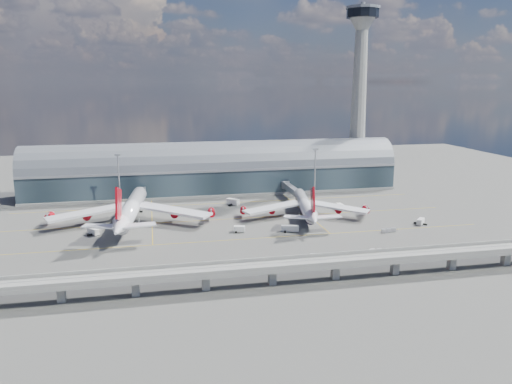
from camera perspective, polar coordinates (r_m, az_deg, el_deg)
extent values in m
plane|color=#474744|center=(203.55, -1.83, -4.56)|extent=(500.00, 500.00, 0.00)
cube|color=gold|center=(194.16, -1.31, -5.40)|extent=(200.00, 0.25, 0.01)
cube|color=gold|center=(222.48, -2.73, -3.08)|extent=(200.00, 0.25, 0.01)
cube|color=gold|center=(251.20, -3.83, -1.28)|extent=(200.00, 0.25, 0.01)
cube|color=gold|center=(229.55, -11.80, -2.84)|extent=(0.25, 80.00, 0.01)
cube|color=gold|center=(239.63, 5.18, -1.98)|extent=(0.25, 80.00, 0.01)
cube|color=#1D2931|center=(276.83, -4.67, 1.48)|extent=(200.00, 28.00, 14.00)
cylinder|color=slate|center=(275.59, -4.70, 2.91)|extent=(200.00, 28.00, 28.00)
cube|color=gray|center=(261.90, -4.31, 2.41)|extent=(200.00, 1.00, 1.20)
cube|color=gray|center=(278.12, -4.65, 0.18)|extent=(200.00, 30.00, 1.20)
cube|color=gray|center=(304.38, 11.30, 1.70)|extent=(18.00, 18.00, 8.00)
cone|color=gray|center=(299.61, 11.63, 9.43)|extent=(10.00, 10.00, 90.00)
cone|color=gray|center=(301.01, 12.05, 18.39)|extent=(16.00, 16.00, 8.00)
cylinder|color=black|center=(301.59, 12.09, 19.34)|extent=(18.00, 18.00, 5.00)
cylinder|color=slate|center=(301.98, 12.12, 19.90)|extent=(19.00, 19.00, 1.50)
cylinder|color=gray|center=(302.18, 12.13, 20.18)|extent=(2.40, 2.40, 3.00)
cube|color=gray|center=(150.82, 1.87, -8.55)|extent=(220.00, 8.50, 1.20)
cube|color=gray|center=(146.81, 2.25, -8.69)|extent=(220.00, 0.40, 1.20)
cube|color=gray|center=(154.07, 1.52, -7.65)|extent=(220.00, 0.40, 1.20)
cube|color=gray|center=(149.23, 2.01, -8.52)|extent=(220.00, 0.12, 0.12)
cube|color=gray|center=(151.95, 1.74, -8.12)|extent=(220.00, 0.12, 0.12)
cube|color=gray|center=(150.43, -21.36, -10.74)|extent=(2.20, 2.20, 5.00)
cube|color=gray|center=(148.26, -13.60, -10.54)|extent=(2.20, 2.20, 5.00)
cube|color=gray|center=(148.76, -5.76, -10.16)|extent=(2.20, 2.20, 5.00)
cube|color=gray|center=(151.92, 1.86, -9.61)|extent=(2.20, 2.20, 5.00)
cube|color=gray|center=(157.58, 9.03, -8.93)|extent=(2.20, 2.20, 5.00)
cube|color=gray|center=(165.47, 15.59, -8.19)|extent=(2.20, 2.20, 5.00)
cube|color=gray|center=(175.31, 21.45, -7.43)|extent=(2.20, 2.20, 5.00)
cube|color=gray|center=(186.77, 26.63, -6.70)|extent=(2.20, 2.20, 5.00)
cylinder|color=gray|center=(251.66, -15.38, 1.24)|extent=(0.70, 0.70, 25.00)
cube|color=gray|center=(249.60, -15.55, 4.10)|extent=(3.00, 0.40, 1.00)
cylinder|color=gray|center=(264.74, 6.76, 2.14)|extent=(0.70, 0.70, 25.00)
cube|color=gray|center=(262.78, 6.83, 4.86)|extent=(3.00, 0.40, 1.00)
cylinder|color=white|center=(220.86, -14.05, -1.80)|extent=(12.59, 56.57, 6.78)
cone|color=white|center=(251.02, -13.08, -0.05)|extent=(7.62, 9.13, 6.78)
cone|color=white|center=(188.81, -15.44, -4.03)|extent=(8.06, 13.34, 6.78)
cube|color=#9D0610|center=(189.72, -15.44, -1.34)|extent=(2.06, 12.67, 14.02)
cube|color=white|center=(222.31, -18.64, -2.22)|extent=(34.83, 20.66, 2.74)
cube|color=white|center=(217.16, -9.48, -2.07)|extent=(33.05, 26.11, 2.74)
cylinder|color=#9D0610|center=(224.92, -18.66, -2.56)|extent=(3.92, 5.62, 3.39)
cylinder|color=#9D0610|center=(228.96, -22.51, -2.60)|extent=(3.92, 5.62, 3.39)
cylinder|color=#9D0610|center=(219.64, -9.26, -2.41)|extent=(3.92, 5.62, 3.39)
cylinder|color=#9D0610|center=(219.24, -5.14, -2.32)|extent=(3.92, 5.62, 3.39)
cylinder|color=gray|center=(241.08, -13.35, -1.79)|extent=(0.53, 0.53, 3.18)
cylinder|color=gray|center=(218.59, -15.01, -3.35)|extent=(0.64, 0.64, 3.18)
cylinder|color=gray|center=(217.60, -13.25, -3.33)|extent=(0.64, 0.64, 3.18)
cylinder|color=black|center=(218.86, -15.00, -3.61)|extent=(2.48, 1.82, 1.59)
cylinder|color=black|center=(217.87, -13.24, -3.58)|extent=(2.48, 1.82, 1.59)
cylinder|color=white|center=(226.12, 5.60, -1.44)|extent=(13.21, 44.86, 5.35)
cone|color=white|center=(250.35, 4.89, -0.06)|extent=(6.58, 8.22, 5.35)
cone|color=white|center=(200.13, 6.56, -3.09)|extent=(7.24, 11.85, 5.35)
cube|color=#9D0610|center=(201.04, 6.50, -0.95)|extent=(2.60, 10.97, 12.22)
cube|color=white|center=(223.16, 1.98, -1.77)|extent=(28.76, 15.51, 2.29)
cube|color=white|center=(226.80, 9.28, -1.70)|extent=(26.42, 23.03, 2.29)
cylinder|color=black|center=(226.47, 5.60, -1.80)|extent=(11.61, 40.21, 4.55)
cylinder|color=#9D0610|center=(225.32, 1.81, -2.07)|extent=(3.73, 5.07, 2.95)
cylinder|color=#9D0610|center=(224.93, -1.46, -2.09)|extent=(3.73, 5.07, 2.95)
cylinder|color=#9D0610|center=(229.06, 9.32, -1.99)|extent=(3.73, 5.07, 2.95)
cylinder|color=#9D0610|center=(231.83, 12.44, -1.94)|extent=(3.73, 5.07, 2.95)
cylinder|color=gray|center=(242.24, 5.12, -1.48)|extent=(0.46, 0.46, 2.77)
cylinder|color=gray|center=(223.23, 4.95, -2.69)|extent=(0.55, 0.55, 2.77)
cylinder|color=gray|center=(223.98, 6.45, -2.67)|extent=(0.55, 0.55, 2.77)
cylinder|color=black|center=(223.46, 4.94, -2.91)|extent=(2.24, 1.72, 1.38)
cylinder|color=black|center=(224.21, 6.44, -2.89)|extent=(2.24, 1.72, 1.38)
cube|color=gray|center=(249.75, -13.02, -0.43)|extent=(3.00, 24.00, 3.00)
cube|color=gray|center=(238.06, -13.06, -1.06)|extent=(3.60, 3.60, 3.40)
cylinder|color=gray|center=(261.48, -12.98, 0.14)|extent=(4.40, 4.40, 4.00)
cylinder|color=gray|center=(238.88, -13.02, -1.88)|extent=(0.50, 0.50, 3.40)
cylinder|color=black|center=(239.22, -13.00, -2.19)|extent=(1.40, 0.80, 0.80)
cube|color=gray|center=(257.46, 4.19, 0.24)|extent=(3.00, 28.00, 3.00)
cube|color=gray|center=(244.36, 5.09, -0.44)|extent=(3.60, 3.60, 3.40)
cylinder|color=gray|center=(270.64, 3.37, 0.86)|extent=(4.40, 4.40, 4.00)
cylinder|color=gray|center=(245.17, 5.08, -1.24)|extent=(0.50, 0.50, 3.40)
cylinder|color=black|center=(245.49, 5.07, -1.54)|extent=(1.40, 0.80, 0.80)
cube|color=silver|center=(209.74, -18.11, -4.27)|extent=(5.22, 6.19, 2.29)
cylinder|color=black|center=(211.43, -17.74, -4.40)|extent=(2.25, 1.92, 0.79)
cylinder|color=black|center=(208.64, -18.45, -4.67)|extent=(2.25, 1.92, 0.79)
cube|color=silver|center=(202.61, -1.92, -4.22)|extent=(4.80, 3.11, 2.30)
cylinder|color=black|center=(203.48, -1.55, -4.44)|extent=(1.34, 2.34, 0.80)
cylinder|color=black|center=(202.34, -2.28, -4.55)|extent=(1.34, 2.34, 0.80)
cube|color=silver|center=(203.60, 3.91, -4.16)|extent=(7.41, 3.89, 2.31)
cylinder|color=black|center=(205.05, 4.45, -4.34)|extent=(1.37, 2.36, 0.80)
cylinder|color=black|center=(202.76, 3.35, -4.52)|extent=(1.37, 2.36, 0.80)
cube|color=silver|center=(224.32, 18.30, -3.20)|extent=(5.19, 5.28, 2.32)
cylinder|color=black|center=(225.02, 17.86, -3.40)|extent=(2.16, 2.13, 0.80)
cylinder|color=black|center=(224.16, 18.70, -3.51)|extent=(2.16, 2.13, 0.80)
cube|color=silver|center=(240.85, 9.56, -1.64)|extent=(2.38, 5.03, 2.60)
cylinder|color=black|center=(242.58, 9.42, -1.81)|extent=(2.51, 0.94, 0.90)
cylinder|color=black|center=(239.68, 9.69, -1.99)|extent=(2.51, 0.94, 0.90)
cube|color=silver|center=(246.76, -2.65, -1.10)|extent=(6.29, 6.33, 2.80)
cylinder|color=black|center=(248.69, -2.37, -1.29)|extent=(2.59, 2.58, 0.97)
cylinder|color=black|center=(245.43, -2.92, -1.48)|extent=(2.59, 2.58, 0.97)
cube|color=gray|center=(172.96, 5.20, -7.66)|extent=(2.26, 1.70, 0.26)
cube|color=#B9B9BE|center=(172.73, 5.20, -7.44)|extent=(1.91, 1.56, 1.28)
cube|color=gray|center=(173.93, 5.86, -7.56)|extent=(2.26, 1.70, 0.26)
cube|color=#B9B9BE|center=(173.70, 5.86, -7.34)|extent=(1.91, 1.56, 1.28)
cube|color=gray|center=(174.93, 6.51, -7.45)|extent=(2.26, 1.70, 0.26)
cube|color=#B9B9BE|center=(174.70, 6.52, -7.24)|extent=(1.91, 1.56, 1.28)
cube|color=gray|center=(182.67, 13.19, -6.83)|extent=(2.57, 1.90, 0.30)
cube|color=#B9B9BE|center=(182.42, 13.20, -6.59)|extent=(2.17, 1.75, 1.48)
cube|color=gray|center=(183.42, 13.96, -6.79)|extent=(2.57, 1.90, 0.30)
cube|color=#B9B9BE|center=(183.17, 13.98, -6.55)|extent=(2.17, 1.75, 1.48)
cube|color=gray|center=(184.21, 14.73, -6.75)|extent=(2.57, 1.90, 0.30)
cube|color=#B9B9BE|center=(183.95, 14.74, -6.51)|extent=(2.17, 1.75, 1.48)
cube|color=gray|center=(208.35, 14.39, -4.49)|extent=(2.27, 1.66, 0.26)
cube|color=#B9B9BE|center=(208.15, 14.40, -4.30)|extent=(1.91, 1.53, 1.32)
cube|color=gray|center=(209.59, 14.92, -4.42)|extent=(2.27, 1.66, 0.26)
cube|color=#B9B9BE|center=(209.39, 14.93, -4.23)|extent=(1.91, 1.53, 1.32)
cube|color=gray|center=(210.85, 15.43, -4.35)|extent=(2.27, 1.66, 0.26)
cube|color=#B9B9BE|center=(210.65, 15.45, -4.16)|extent=(1.91, 1.53, 1.32)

